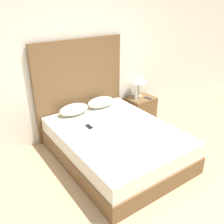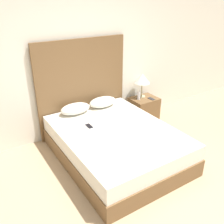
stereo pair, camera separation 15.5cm
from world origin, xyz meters
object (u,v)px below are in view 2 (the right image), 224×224
at_px(phone_on_bed, 89,126).
at_px(table_lamp, 142,79).
at_px(bed, 116,144).
at_px(phone_on_nightstand, 151,99).
at_px(nightstand, 144,109).

xyz_separation_m(phone_on_bed, table_lamp, (1.50, 0.60, 0.33)).
relative_size(bed, phone_on_bed, 13.67).
bearing_deg(phone_on_nightstand, bed, -151.41).
distance_m(phone_on_bed, phone_on_nightstand, 1.65).
bearing_deg(nightstand, phone_on_bed, -161.11).
height_order(table_lamp, phone_on_nightstand, table_lamp).
height_order(nightstand, phone_on_nightstand, phone_on_nightstand).
height_order(bed, phone_on_bed, phone_on_bed).
bearing_deg(nightstand, phone_on_nightstand, -49.39).
bearing_deg(nightstand, bed, -146.04).
xyz_separation_m(bed, nightstand, (1.22, 0.82, -0.02)).
bearing_deg(phone_on_nightstand, nightstand, 130.61).
distance_m(phone_on_bed, table_lamp, 1.65).
xyz_separation_m(table_lamp, phone_on_nightstand, (0.10, -0.19, -0.37)).
bearing_deg(phone_on_nightstand, table_lamp, 117.17).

